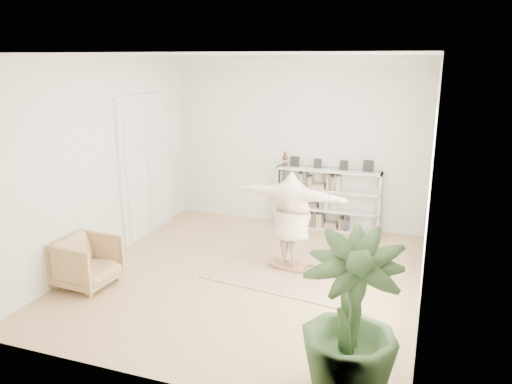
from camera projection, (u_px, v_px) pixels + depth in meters
floor at (248, 275)px, 8.40m from camera, size 6.00×6.00×0.00m
room_shell at (298, 60)px, 10.17m from camera, size 6.00×6.00×6.00m
doors at (146, 168)px, 10.10m from camera, size 0.09×1.78×2.92m
bookshelf at (327, 200)px, 10.56m from camera, size 2.20×0.35×1.64m
armchair at (87, 262)px, 7.95m from camera, size 0.93×0.91×0.80m
rug at (291, 269)px, 8.64m from camera, size 2.74×2.31×0.02m
rocker_board at (291, 266)px, 8.63m from camera, size 0.56×0.38×0.11m
person at (292, 217)px, 8.39m from camera, size 2.08×0.81×1.65m
houseplant at (350, 319)px, 5.17m from camera, size 1.08×1.08×1.85m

